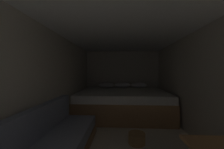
# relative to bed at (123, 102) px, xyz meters

# --- Properties ---
(ground_plane) EXTENTS (6.91, 6.91, 0.00)m
(ground_plane) POSITION_rel_bed_xyz_m (0.00, -1.52, -0.35)
(ground_plane) COLOR beige
(wall_back) EXTENTS (2.63, 0.05, 1.96)m
(wall_back) POSITION_rel_bed_xyz_m (0.00, 0.96, 0.63)
(wall_back) COLOR beige
(wall_back) RESTS_ON ground
(wall_left) EXTENTS (0.05, 4.91, 1.96)m
(wall_left) POSITION_rel_bed_xyz_m (-1.29, -1.52, 0.63)
(wall_left) COLOR beige
(wall_left) RESTS_ON ground
(wall_right) EXTENTS (0.05, 4.91, 1.96)m
(wall_right) POSITION_rel_bed_xyz_m (1.29, -1.52, 0.63)
(wall_right) COLOR beige
(wall_right) RESTS_ON ground
(ceiling_slab) EXTENTS (2.63, 4.91, 0.05)m
(ceiling_slab) POSITION_rel_bed_xyz_m (0.00, -1.52, 1.63)
(ceiling_slab) COLOR white
(ceiling_slab) RESTS_ON wall_left
(bed) EXTENTS (2.41, 1.81, 0.87)m
(bed) POSITION_rel_bed_xyz_m (0.00, 0.00, 0.00)
(bed) COLOR #9E7247
(bed) RESTS_ON ground
(wicker_basket) EXTENTS (0.29, 0.29, 0.18)m
(wicker_basket) POSITION_rel_bed_xyz_m (0.22, -1.55, -0.26)
(wicker_basket) COLOR olive
(wicker_basket) RESTS_ON ground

